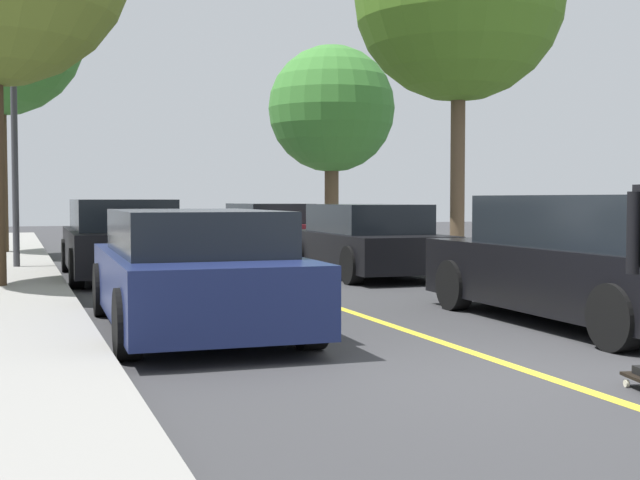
# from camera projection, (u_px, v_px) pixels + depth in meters

# --- Properties ---
(ground) EXTENTS (80.00, 80.00, 0.00)m
(ground) POSITION_uv_depth(u_px,v_px,m) (543.00, 376.00, 6.74)
(ground) COLOR #353538
(center_line) EXTENTS (0.12, 39.20, 0.01)m
(center_line) POSITION_uv_depth(u_px,v_px,m) (353.00, 313.00, 10.49)
(center_line) COLOR gold
(center_line) RESTS_ON ground
(parked_car_left_nearest) EXTENTS (2.01, 4.41, 1.29)m
(parked_car_left_nearest) POSITION_uv_depth(u_px,v_px,m) (193.00, 271.00, 9.05)
(parked_car_left_nearest) COLOR navy
(parked_car_left_nearest) RESTS_ON ground
(parked_car_left_near) EXTENTS (1.99, 4.65, 1.40)m
(parked_car_left_near) POSITION_uv_depth(u_px,v_px,m) (121.00, 239.00, 15.09)
(parked_car_left_near) COLOR black
(parked_car_left_near) RESTS_ON ground
(parked_car_right_nearest) EXTENTS (1.96, 4.54, 1.45)m
(parked_car_right_nearest) POSITION_uv_depth(u_px,v_px,m) (592.00, 261.00, 9.48)
(parked_car_right_nearest) COLOR black
(parked_car_right_nearest) RESTS_ON ground
(parked_car_right_near) EXTENTS (1.94, 4.17, 1.31)m
(parked_car_right_near) POSITION_uv_depth(u_px,v_px,m) (367.00, 241.00, 15.47)
(parked_car_right_near) COLOR black
(parked_car_right_near) RESTS_ON ground
(parked_car_right_far) EXTENTS (1.98, 4.14, 1.29)m
(parked_car_right_far) POSITION_uv_depth(u_px,v_px,m) (267.00, 229.00, 21.52)
(parked_car_right_far) COLOR maroon
(parked_car_right_far) RESTS_ON ground
(street_tree_right_near) EXTENTS (3.42, 3.42, 5.42)m
(street_tree_right_near) POSITION_uv_depth(u_px,v_px,m) (332.00, 110.00, 22.90)
(street_tree_right_near) COLOR brown
(street_tree_right_near) RESTS_ON sidewalk_right
(streetlamp) EXTENTS (0.36, 0.24, 4.91)m
(streetlamp) POSITION_uv_depth(u_px,v_px,m) (14.00, 114.00, 15.76)
(streetlamp) COLOR #38383D
(streetlamp) RESTS_ON sidewalk_left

